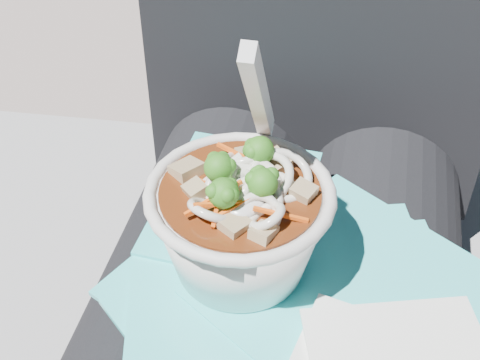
# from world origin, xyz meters

# --- Properties ---
(lap) EXTENTS (0.31, 0.48, 0.16)m
(lap) POSITION_xyz_m (0.00, 0.00, 0.54)
(lap) COLOR black
(lap) RESTS_ON stone_ledge
(person_body) EXTENTS (0.34, 0.94, 1.01)m
(person_body) POSITION_xyz_m (0.00, 0.09, 0.56)
(person_body) COLOR black
(person_body) RESTS_ON ground
(plastic_bag) EXTENTS (0.33, 0.31, 0.02)m
(plastic_bag) POSITION_xyz_m (0.02, -0.01, 0.62)
(plastic_bag) COLOR #31CBCF
(plastic_bag) RESTS_ON lap
(udon_bowl) EXTENTS (0.16, 0.16, 0.18)m
(udon_bowl) POSITION_xyz_m (-0.03, 0.01, 0.68)
(udon_bowl) COLOR silver
(udon_bowl) RESTS_ON plastic_bag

